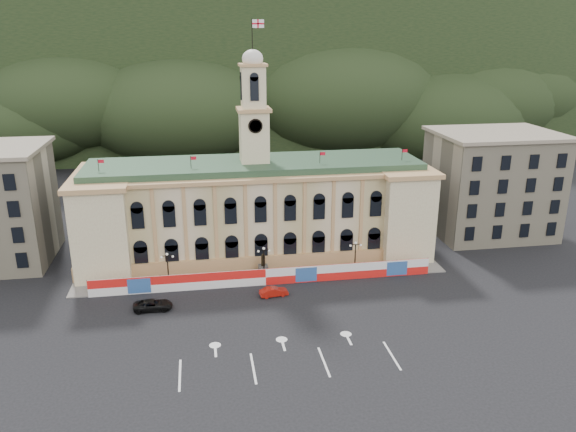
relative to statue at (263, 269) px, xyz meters
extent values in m
plane|color=black|center=(0.00, -18.00, -1.19)|extent=(260.00, 260.00, 0.00)
cube|color=black|center=(0.00, 112.00, 20.81)|extent=(230.00, 70.00, 44.00)
cube|color=#595651|center=(35.00, 92.00, 28.81)|extent=(22.00, 8.00, 14.00)
cube|color=#595651|center=(-48.00, 90.00, 24.81)|extent=(16.00, 7.00, 10.00)
cube|color=beige|center=(0.00, 10.00, 5.81)|extent=(55.00, 15.00, 14.00)
cube|color=tan|center=(0.00, 2.20, 0.01)|extent=(56.00, 0.80, 2.40)
cube|color=tan|center=(0.00, 10.00, 13.11)|extent=(56.20, 16.20, 0.60)
cube|color=#2D4B33|center=(0.00, 10.00, 13.81)|extent=(53.00, 13.00, 1.20)
cube|color=beige|center=(-23.50, 9.00, 5.81)|extent=(8.00, 17.00, 14.00)
cube|color=beige|center=(23.50, 9.00, 5.81)|extent=(8.00, 17.00, 14.00)
cube|color=beige|center=(0.00, 10.00, 18.41)|extent=(4.40, 4.40, 8.00)
cube|color=tan|center=(0.00, 10.00, 22.61)|extent=(5.20, 5.20, 0.50)
cube|color=beige|center=(0.00, 10.00, 25.91)|extent=(3.60, 3.60, 6.50)
cube|color=tan|center=(0.00, 10.00, 29.31)|extent=(4.20, 4.20, 0.40)
cylinder|color=black|center=(0.00, 7.70, 20.41)|extent=(2.20, 0.20, 2.20)
ellipsoid|color=silver|center=(0.00, 10.00, 30.21)|extent=(3.20, 3.20, 2.72)
cylinder|color=black|center=(0.00, 10.00, 33.41)|extent=(0.12, 0.12, 5.00)
cube|color=white|center=(0.90, 10.00, 35.21)|extent=(1.80, 0.04, 1.20)
cube|color=red|center=(0.90, 9.97, 35.21)|extent=(1.80, 0.02, 0.22)
cube|color=red|center=(0.90, 9.97, 35.21)|extent=(0.22, 0.02, 1.20)
cube|color=#C3B697|center=(43.00, 13.00, 7.81)|extent=(20.00, 16.00, 18.00)
cube|color=gray|center=(43.00, 13.00, 17.11)|extent=(21.00, 17.00, 0.60)
cube|color=red|center=(0.00, -3.00, 0.06)|extent=(50.00, 0.25, 2.50)
cube|color=#2F589D|center=(-18.00, -3.14, 0.06)|extent=(3.20, 0.05, 2.20)
cube|color=#2F589D|center=(6.00, -3.14, 0.06)|extent=(3.20, 0.05, 2.20)
cube|color=#2F589D|center=(20.00, -3.14, 0.06)|extent=(3.20, 0.05, 2.20)
cube|color=slate|center=(0.00, -0.25, -1.11)|extent=(56.00, 5.50, 0.16)
cube|color=#595651|center=(0.00, 0.00, -0.29)|extent=(1.40, 1.40, 1.80)
cylinder|color=black|center=(0.00, 0.00, 1.41)|extent=(0.60, 0.60, 1.60)
sphere|color=black|center=(0.00, 0.00, 2.31)|extent=(0.44, 0.44, 0.44)
cylinder|color=black|center=(-14.00, -1.00, -1.04)|extent=(0.44, 0.44, 0.30)
cylinder|color=black|center=(-14.00, -1.00, 1.21)|extent=(0.18, 0.18, 4.80)
cube|color=black|center=(-14.00, -1.00, 3.51)|extent=(1.60, 0.08, 0.08)
sphere|color=silver|center=(-14.80, -1.00, 3.36)|extent=(0.36, 0.36, 0.36)
sphere|color=silver|center=(-13.20, -1.00, 3.36)|extent=(0.36, 0.36, 0.36)
sphere|color=silver|center=(-14.00, -1.00, 3.76)|extent=(0.40, 0.40, 0.40)
cylinder|color=black|center=(0.00, -1.00, -1.04)|extent=(0.44, 0.44, 0.30)
cylinder|color=black|center=(0.00, -1.00, 1.21)|extent=(0.18, 0.18, 4.80)
cube|color=black|center=(0.00, -1.00, 3.51)|extent=(1.60, 0.08, 0.08)
sphere|color=silver|center=(-0.80, -1.00, 3.36)|extent=(0.36, 0.36, 0.36)
sphere|color=silver|center=(0.80, -1.00, 3.36)|extent=(0.36, 0.36, 0.36)
sphere|color=silver|center=(0.00, -1.00, 3.76)|extent=(0.40, 0.40, 0.40)
cylinder|color=black|center=(14.00, -1.00, -1.04)|extent=(0.44, 0.44, 0.30)
cylinder|color=black|center=(14.00, -1.00, 1.21)|extent=(0.18, 0.18, 4.80)
cube|color=black|center=(14.00, -1.00, 3.51)|extent=(1.60, 0.08, 0.08)
sphere|color=silver|center=(13.20, -1.00, 3.36)|extent=(0.36, 0.36, 0.36)
sphere|color=silver|center=(14.80, -1.00, 3.36)|extent=(0.36, 0.36, 0.36)
sphere|color=silver|center=(14.00, -1.00, 3.76)|extent=(0.40, 0.40, 0.40)
imported|color=#A8150C|center=(0.68, -6.79, -0.53)|extent=(2.43, 4.37, 1.32)
imported|color=black|center=(-15.80, -8.26, -0.47)|extent=(2.39, 5.15, 1.43)
camera|label=1|loc=(-8.79, -77.40, 34.42)|focal=35.00mm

